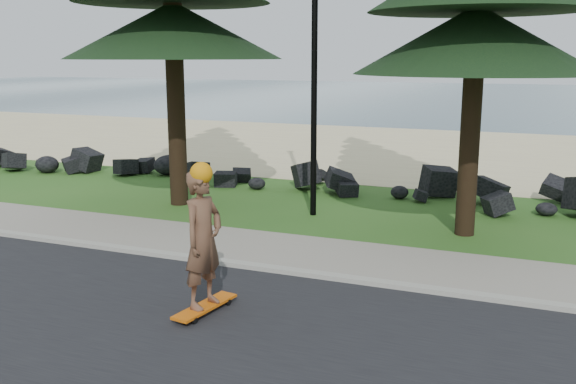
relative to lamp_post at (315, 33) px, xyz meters
name	(u,v)px	position (x,y,z in m)	size (l,w,h in m)	color
ground	(256,253)	(0.00, -3.20, -4.13)	(160.00, 160.00, 0.00)	#2B5D1D
road	(106,352)	(0.00, -7.70, -4.12)	(160.00, 7.00, 0.02)	black
kerb	(235,264)	(0.00, -4.10, -4.08)	(160.00, 0.20, 0.10)	#9F9C8F
sidewalk	(260,248)	(0.00, -3.00, -4.09)	(160.00, 2.00, 0.08)	gray
beach_sand	(410,150)	(0.00, 11.30, -4.13)	(160.00, 15.00, 0.01)	#CCBA88
ocean	(490,97)	(0.00, 47.80, -4.13)	(160.00, 58.00, 0.01)	#30525D
seawall_boulders	(343,195)	(0.00, 2.40, -4.13)	(60.00, 2.40, 1.10)	black
lamp_post	(315,33)	(0.00, 0.00, 0.00)	(0.25, 0.14, 8.14)	black
skateboarder	(203,240)	(0.55, -6.14, -3.03)	(0.58, 1.21, 2.20)	#D05C0C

